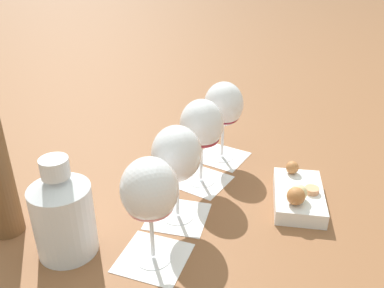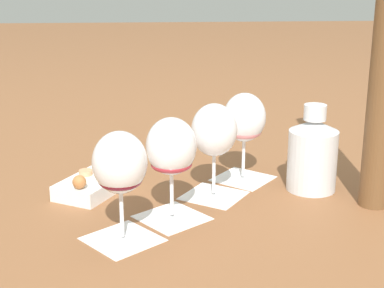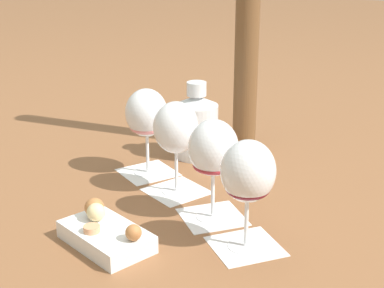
{
  "view_description": "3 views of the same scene",
  "coord_description": "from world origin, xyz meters",
  "px_view_note": "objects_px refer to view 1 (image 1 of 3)",
  "views": [
    {
      "loc": [
        -0.67,
        0.25,
        0.5
      ],
      "look_at": [
        -0.0,
        0.0,
        0.13
      ],
      "focal_mm": 38.0,
      "sensor_mm": 36.0,
      "label": 1
    },
    {
      "loc": [
        1.08,
        -0.08,
        0.46
      ],
      "look_at": [
        -0.0,
        0.0,
        0.13
      ],
      "focal_mm": 55.0,
      "sensor_mm": 36.0,
      "label": 2
    },
    {
      "loc": [
        0.33,
        -1.02,
        0.52
      ],
      "look_at": [
        -0.0,
        0.0,
        0.13
      ],
      "focal_mm": 55.0,
      "sensor_mm": 36.0,
      "label": 3
    }
  ],
  "objects_px": {
    "wine_glass_1": "(177,157)",
    "snack_dish": "(298,195)",
    "wine_glass_0": "(150,193)",
    "ceramic_vase": "(63,213)",
    "wine_glass_3": "(224,107)",
    "wine_glass_2": "(202,127)"
  },
  "relations": [
    {
      "from": "wine_glass_1",
      "to": "snack_dish",
      "type": "distance_m",
      "value": 0.28
    },
    {
      "from": "wine_glass_0",
      "to": "ceramic_vase",
      "type": "xyz_separation_m",
      "value": [
        0.07,
        0.13,
        -0.05
      ]
    },
    {
      "from": "wine_glass_1",
      "to": "wine_glass_3",
      "type": "relative_size",
      "value": 1.0
    },
    {
      "from": "wine_glass_2",
      "to": "wine_glass_0",
      "type": "bearing_deg",
      "value": 140.34
    },
    {
      "from": "wine_glass_0",
      "to": "wine_glass_3",
      "type": "distance_m",
      "value": 0.39
    },
    {
      "from": "wine_glass_2",
      "to": "wine_glass_3",
      "type": "height_order",
      "value": "same"
    },
    {
      "from": "wine_glass_1",
      "to": "wine_glass_2",
      "type": "distance_m",
      "value": 0.14
    },
    {
      "from": "wine_glass_0",
      "to": "wine_glass_1",
      "type": "bearing_deg",
      "value": -38.52
    },
    {
      "from": "wine_glass_3",
      "to": "ceramic_vase",
      "type": "distance_m",
      "value": 0.45
    },
    {
      "from": "wine_glass_2",
      "to": "snack_dish",
      "type": "bearing_deg",
      "value": -133.75
    },
    {
      "from": "wine_glass_2",
      "to": "wine_glass_3",
      "type": "relative_size",
      "value": 1.0
    },
    {
      "from": "wine_glass_1",
      "to": "ceramic_vase",
      "type": "distance_m",
      "value": 0.22
    },
    {
      "from": "wine_glass_0",
      "to": "wine_glass_3",
      "type": "xyz_separation_m",
      "value": [
        0.29,
        -0.26,
        -0.0
      ]
    },
    {
      "from": "wine_glass_0",
      "to": "wine_glass_1",
      "type": "height_order",
      "value": "same"
    },
    {
      "from": "wine_glass_1",
      "to": "snack_dish",
      "type": "relative_size",
      "value": 1.0
    },
    {
      "from": "wine_glass_1",
      "to": "ceramic_vase",
      "type": "bearing_deg",
      "value": 96.41
    },
    {
      "from": "wine_glass_1",
      "to": "ceramic_vase",
      "type": "xyz_separation_m",
      "value": [
        -0.02,
        0.21,
        -0.05
      ]
    },
    {
      "from": "wine_glass_0",
      "to": "wine_glass_1",
      "type": "distance_m",
      "value": 0.12
    },
    {
      "from": "ceramic_vase",
      "to": "wine_glass_3",
      "type": "bearing_deg",
      "value": -61.19
    },
    {
      "from": "wine_glass_0",
      "to": "wine_glass_3",
      "type": "bearing_deg",
      "value": -41.76
    },
    {
      "from": "wine_glass_0",
      "to": "wine_glass_1",
      "type": "relative_size",
      "value": 1.0
    },
    {
      "from": "wine_glass_1",
      "to": "snack_dish",
      "type": "xyz_separation_m",
      "value": [
        -0.04,
        -0.25,
        -0.11
      ]
    }
  ]
}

